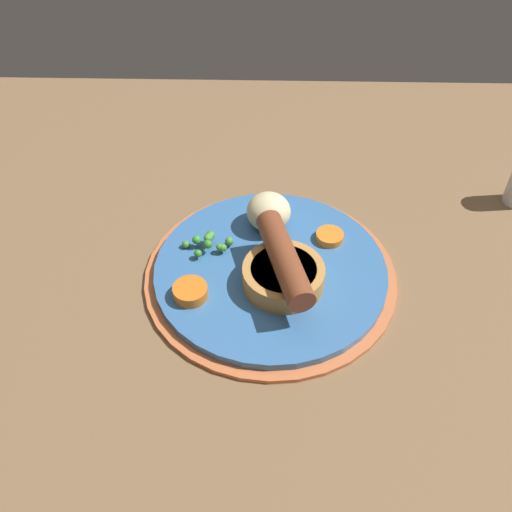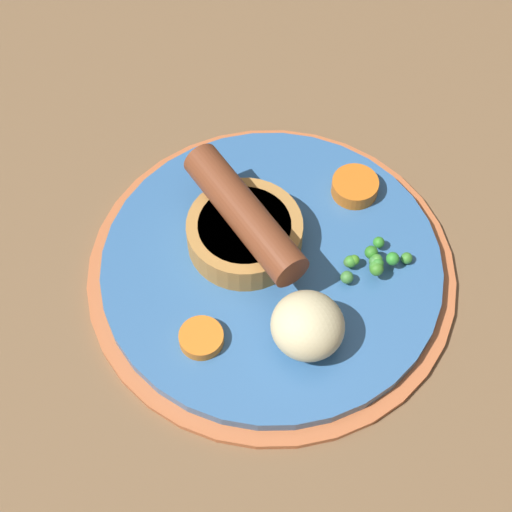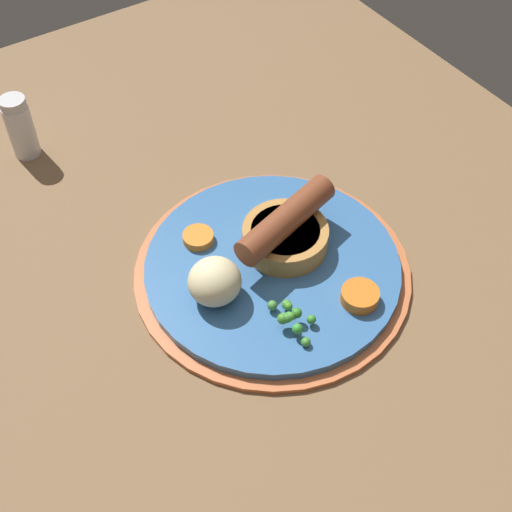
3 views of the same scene
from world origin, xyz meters
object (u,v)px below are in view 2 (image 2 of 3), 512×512
object	(u,v)px
sausage_pudding	(245,226)
carrot_slice_6	(355,187)
pea_pile	(373,262)
potato_chunk_0	(308,326)
carrot_slice_0	(201,338)
dinner_plate	(271,270)

from	to	relation	value
sausage_pudding	carrot_slice_6	xyz separation A→B (cm)	(9.10, 1.82, -1.40)
pea_pile	carrot_slice_6	bearing A→B (deg)	78.70
potato_chunk_0	carrot_slice_0	bearing A→B (deg)	162.63
pea_pile	carrot_slice_6	distance (cm)	6.86
pea_pile	potato_chunk_0	distance (cm)	7.36
dinner_plate	pea_pile	bearing A→B (deg)	-21.88
potato_chunk_0	pea_pile	bearing A→B (deg)	31.52
potato_chunk_0	carrot_slice_0	distance (cm)	7.15
dinner_plate	potato_chunk_0	xyz separation A→B (cm)	(0.29, -6.42, 2.87)
dinner_plate	pea_pile	world-z (taller)	pea_pile
carrot_slice_6	potato_chunk_0	bearing A→B (deg)	-125.66
potato_chunk_0	carrot_slice_6	size ratio (longest dim) A/B	1.42
dinner_plate	potato_chunk_0	world-z (taller)	potato_chunk_0
sausage_pudding	carrot_slice_0	xyz separation A→B (cm)	(-5.10, -6.62, -1.59)
pea_pile	carrot_slice_0	size ratio (longest dim) A/B	1.81
sausage_pudding	carrot_slice_0	world-z (taller)	sausage_pudding
carrot_slice_0	carrot_slice_6	distance (cm)	16.52
sausage_pudding	carrot_slice_6	world-z (taller)	sausage_pudding
potato_chunk_0	carrot_slice_0	size ratio (longest dim) A/B	1.64
pea_pile	dinner_plate	bearing A→B (deg)	158.12
dinner_plate	pea_pile	xyz separation A→B (cm)	(6.50, -2.61, 1.85)
dinner_plate	carrot_slice_6	distance (cm)	8.97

